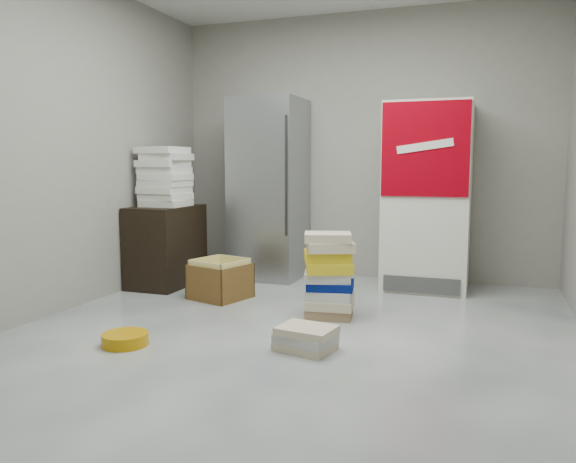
{
  "coord_description": "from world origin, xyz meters",
  "views": [
    {
      "loc": [
        1.28,
        -3.46,
        1.21
      ],
      "look_at": [
        -0.18,
        0.7,
        0.69
      ],
      "focal_mm": 35.0,
      "sensor_mm": 36.0,
      "label": 1
    }
  ],
  "objects_px": {
    "steel_fridge": "(269,189)",
    "wood_shelf": "(166,246)",
    "phonebook_stack_main": "(329,275)",
    "coke_cooler": "(427,197)",
    "cardboard_box": "(220,282)"
  },
  "relations": [
    {
      "from": "steel_fridge",
      "to": "wood_shelf",
      "type": "bearing_deg",
      "value": -138.69
    },
    {
      "from": "steel_fridge",
      "to": "phonebook_stack_main",
      "type": "distance_m",
      "value": 1.81
    },
    {
      "from": "steel_fridge",
      "to": "wood_shelf",
      "type": "distance_m",
      "value": 1.23
    },
    {
      "from": "coke_cooler",
      "to": "cardboard_box",
      "type": "xyz_separation_m",
      "value": [
        -1.72,
        -1.06,
        -0.76
      ]
    },
    {
      "from": "coke_cooler",
      "to": "wood_shelf",
      "type": "height_order",
      "value": "coke_cooler"
    },
    {
      "from": "coke_cooler",
      "to": "cardboard_box",
      "type": "distance_m",
      "value": 2.15
    },
    {
      "from": "steel_fridge",
      "to": "cardboard_box",
      "type": "xyz_separation_m",
      "value": [
        -0.07,
        -1.06,
        -0.8
      ]
    },
    {
      "from": "wood_shelf",
      "to": "cardboard_box",
      "type": "relative_size",
      "value": 1.43
    },
    {
      "from": "steel_fridge",
      "to": "coke_cooler",
      "type": "distance_m",
      "value": 1.65
    },
    {
      "from": "coke_cooler",
      "to": "wood_shelf",
      "type": "distance_m",
      "value": 2.63
    },
    {
      "from": "steel_fridge",
      "to": "cardboard_box",
      "type": "height_order",
      "value": "steel_fridge"
    },
    {
      "from": "steel_fridge",
      "to": "wood_shelf",
      "type": "relative_size",
      "value": 2.37
    },
    {
      "from": "phonebook_stack_main",
      "to": "wood_shelf",
      "type": "bearing_deg",
      "value": 148.51
    },
    {
      "from": "phonebook_stack_main",
      "to": "coke_cooler",
      "type": "bearing_deg",
      "value": 52.7
    },
    {
      "from": "steel_fridge",
      "to": "wood_shelf",
      "type": "xyz_separation_m",
      "value": [
        -0.83,
        -0.73,
        -0.55
      ]
    }
  ]
}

